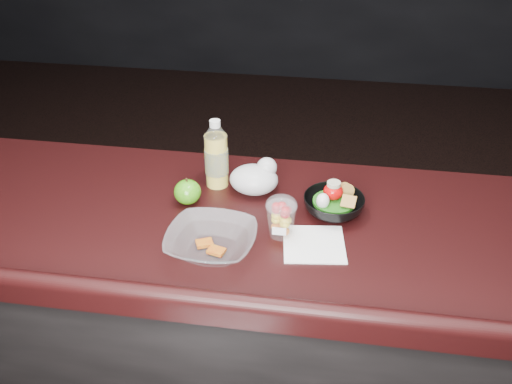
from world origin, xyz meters
TOP-DOWN VIEW (x-y plane):
  - counter at (0.00, 0.30)m, footprint 4.06×0.71m
  - lemonade_bottle at (-0.13, 0.47)m, footprint 0.07×0.07m
  - fruit_cup at (0.09, 0.24)m, footprint 0.08×0.08m
  - green_apple at (-0.19, 0.36)m, footprint 0.08×0.08m
  - plastic_bag at (-0.01, 0.45)m, footprint 0.15×0.12m
  - snack_bowl at (0.23, 0.37)m, footprint 0.20×0.20m
  - takeout_bowl at (-0.08, 0.15)m, footprint 0.24×0.24m
  - paper_napkin at (0.18, 0.21)m, footprint 0.18×0.18m

SIDE VIEW (x-z plane):
  - counter at x=0.00m, z-range 0.00..1.02m
  - paper_napkin at x=0.18m, z-range 1.02..1.02m
  - takeout_bowl at x=-0.08m, z-range 1.02..1.08m
  - snack_bowl at x=0.23m, z-range 1.00..1.10m
  - green_apple at x=-0.19m, z-range 1.02..1.10m
  - plastic_bag at x=-0.01m, z-range 1.01..1.12m
  - fruit_cup at x=0.09m, z-range 1.02..1.14m
  - lemonade_bottle at x=-0.13m, z-range 1.00..1.22m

